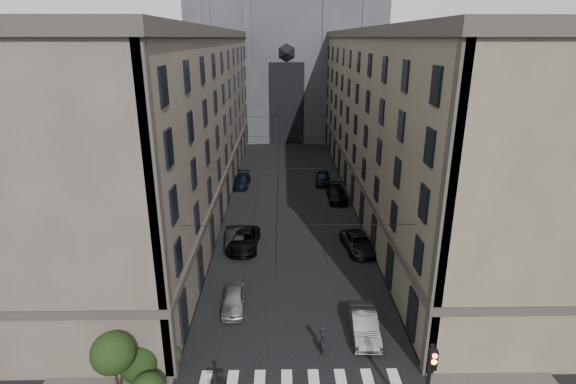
{
  "coord_description": "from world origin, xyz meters",
  "views": [
    {
      "loc": [
        -1.0,
        -14.26,
        17.93
      ],
      "look_at": [
        -0.57,
        12.66,
        8.64
      ],
      "focal_mm": 28.0,
      "sensor_mm": 36.0,
      "label": 1
    }
  ],
  "objects_px": {
    "car_left_midfar": "(244,240)",
    "car_left_near": "(234,300)",
    "car_right_near": "(364,324)",
    "car_right_far": "(323,178)",
    "car_right_midfar": "(337,194)",
    "car_right_midnear": "(358,243)",
    "gothic_tower": "(286,38)",
    "car_left_midnear": "(235,238)",
    "traffic_light_right": "(429,381)",
    "car_left_far": "(241,181)",
    "pedestrian": "(323,340)"
  },
  "relations": [
    {
      "from": "car_right_midnear",
      "to": "car_right_far",
      "type": "height_order",
      "value": "car_right_far"
    },
    {
      "from": "gothic_tower",
      "to": "car_right_near",
      "type": "bearing_deg",
      "value": -86.32
    },
    {
      "from": "traffic_light_right",
      "to": "gothic_tower",
      "type": "bearing_deg",
      "value": 94.38
    },
    {
      "from": "car_left_midnear",
      "to": "car_left_midfar",
      "type": "height_order",
      "value": "car_left_midfar"
    },
    {
      "from": "gothic_tower",
      "to": "car_right_midnear",
      "type": "height_order",
      "value": "gothic_tower"
    },
    {
      "from": "car_right_far",
      "to": "car_left_near",
      "type": "bearing_deg",
      "value": -101.6
    },
    {
      "from": "car_left_midfar",
      "to": "car_left_near",
      "type": "bearing_deg",
      "value": -87.32
    },
    {
      "from": "car_left_midnear",
      "to": "gothic_tower",
      "type": "bearing_deg",
      "value": 80.15
    },
    {
      "from": "gothic_tower",
      "to": "car_right_midfar",
      "type": "distance_m",
      "value": 44.01
    },
    {
      "from": "car_right_far",
      "to": "car_left_far",
      "type": "bearing_deg",
      "value": -169.81
    },
    {
      "from": "car_right_near",
      "to": "car_left_midnear",
      "type": "bearing_deg",
      "value": 127.76
    },
    {
      "from": "car_right_near",
      "to": "car_right_far",
      "type": "xyz_separation_m",
      "value": [
        0.17,
        31.25,
        0.02
      ]
    },
    {
      "from": "gothic_tower",
      "to": "traffic_light_right",
      "type": "relative_size",
      "value": 11.15
    },
    {
      "from": "pedestrian",
      "to": "car_left_far",
      "type": "bearing_deg",
      "value": -0.14
    },
    {
      "from": "gothic_tower",
      "to": "car_right_near",
      "type": "height_order",
      "value": "gothic_tower"
    },
    {
      "from": "car_left_midfar",
      "to": "car_right_midnear",
      "type": "height_order",
      "value": "car_left_midfar"
    },
    {
      "from": "car_left_near",
      "to": "car_left_midnear",
      "type": "height_order",
      "value": "car_left_midnear"
    },
    {
      "from": "car_left_near",
      "to": "car_right_near",
      "type": "bearing_deg",
      "value": -21.45
    },
    {
      "from": "gothic_tower",
      "to": "car_left_midnear",
      "type": "bearing_deg",
      "value": -95.72
    },
    {
      "from": "car_right_near",
      "to": "traffic_light_right",
      "type": "bearing_deg",
      "value": -77.79
    },
    {
      "from": "traffic_light_right",
      "to": "pedestrian",
      "type": "distance_m",
      "value": 7.75
    },
    {
      "from": "traffic_light_right",
      "to": "pedestrian",
      "type": "height_order",
      "value": "traffic_light_right"
    },
    {
      "from": "gothic_tower",
      "to": "car_left_near",
      "type": "height_order",
      "value": "gothic_tower"
    },
    {
      "from": "traffic_light_right",
      "to": "car_left_midnear",
      "type": "xyz_separation_m",
      "value": [
        -10.82,
        20.92,
        -2.53
      ]
    },
    {
      "from": "gothic_tower",
      "to": "car_left_far",
      "type": "bearing_deg",
      "value": -99.9
    },
    {
      "from": "traffic_light_right",
      "to": "car_left_midnear",
      "type": "relative_size",
      "value": 1.13
    },
    {
      "from": "car_left_midnear",
      "to": "car_right_near",
      "type": "xyz_separation_m",
      "value": [
        9.42,
        -13.11,
        -0.0
      ]
    },
    {
      "from": "car_right_near",
      "to": "car_right_far",
      "type": "height_order",
      "value": "car_right_far"
    },
    {
      "from": "car_left_midnear",
      "to": "car_left_far",
      "type": "distance_m",
      "value": 17.32
    },
    {
      "from": "car_right_far",
      "to": "pedestrian",
      "type": "height_order",
      "value": "pedestrian"
    },
    {
      "from": "gothic_tower",
      "to": "car_right_far",
      "type": "height_order",
      "value": "gothic_tower"
    },
    {
      "from": "car_left_near",
      "to": "car_right_far",
      "type": "distance_m",
      "value": 29.51
    },
    {
      "from": "car_left_midfar",
      "to": "traffic_light_right",
      "type": "bearing_deg",
      "value": -61.48
    },
    {
      "from": "traffic_light_right",
      "to": "car_right_near",
      "type": "distance_m",
      "value": 8.33
    },
    {
      "from": "gothic_tower",
      "to": "car_right_midnear",
      "type": "bearing_deg",
      "value": -83.77
    },
    {
      "from": "car_right_far",
      "to": "car_right_midfar",
      "type": "bearing_deg",
      "value": -74.54
    },
    {
      "from": "car_left_midnear",
      "to": "car_right_near",
      "type": "distance_m",
      "value": 16.14
    },
    {
      "from": "car_left_midnear",
      "to": "pedestrian",
      "type": "relative_size",
      "value": 2.45
    },
    {
      "from": "pedestrian",
      "to": "gothic_tower",
      "type": "bearing_deg",
      "value": -12.06
    },
    {
      "from": "car_left_midfar",
      "to": "pedestrian",
      "type": "xyz_separation_m",
      "value": [
        5.79,
        -14.33,
        0.17
      ]
    },
    {
      "from": "gothic_tower",
      "to": "car_right_midnear",
      "type": "relative_size",
      "value": 11.41
    },
    {
      "from": "car_right_midfar",
      "to": "car_right_near",
      "type": "bearing_deg",
      "value": -92.84
    },
    {
      "from": "car_right_far",
      "to": "car_left_midfar",
      "type": "bearing_deg",
      "value": -109.56
    },
    {
      "from": "car_left_midfar",
      "to": "car_right_near",
      "type": "height_order",
      "value": "car_left_midfar"
    },
    {
      "from": "car_left_far",
      "to": "gothic_tower",
      "type": "bearing_deg",
      "value": 83.24
    },
    {
      "from": "car_left_midfar",
      "to": "car_right_midnear",
      "type": "xyz_separation_m",
      "value": [
        10.19,
        -0.59,
        -0.07
      ]
    },
    {
      "from": "traffic_light_right",
      "to": "car_left_midfar",
      "type": "distance_m",
      "value": 22.85
    },
    {
      "from": "car_right_midfar",
      "to": "car_right_far",
      "type": "xyz_separation_m",
      "value": [
        -1.09,
        6.23,
        0.01
      ]
    },
    {
      "from": "gothic_tower",
      "to": "car_left_midnear",
      "type": "height_order",
      "value": "gothic_tower"
    },
    {
      "from": "car_right_midfar",
      "to": "car_right_far",
      "type": "relative_size",
      "value": 1.16
    }
  ]
}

